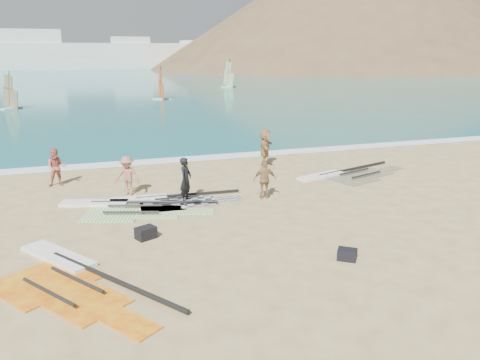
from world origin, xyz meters
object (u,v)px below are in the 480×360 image
object	(u,v)px
gear_bag_far	(347,254)
beachgoer_right	(265,147)
rig_grey	(166,201)
beachgoer_back	(265,179)
gear_bag_near	(146,233)
beachgoer_mid	(127,176)
rig_red	(68,276)
rig_orange	(346,175)
rig_green	(123,208)
person_wetsuit	(186,180)
beachgoer_left	(56,167)

from	to	relation	value
gear_bag_far	beachgoer_right	xyz separation A→B (m)	(1.91, 11.46, 0.80)
rig_grey	beachgoer_back	world-z (taller)	beachgoer_back
gear_bag_near	beachgoer_mid	world-z (taller)	beachgoer_mid
beachgoer_back	rig_red	bearing A→B (deg)	42.35
rig_grey	gear_bag_near	distance (m)	3.78
rig_grey	rig_orange	distance (m)	9.03
rig_green	rig_red	distance (m)	5.61
rig_red	beachgoer_back	size ratio (longest dim) A/B	3.93
rig_green	beachgoer_mid	distance (m)	1.95
rig_orange	rig_red	distance (m)	14.29
rig_grey	person_wetsuit	world-z (taller)	person_wetsuit
person_wetsuit	beachgoer_left	xyz separation A→B (m)	(-4.97, 3.97, -0.05)
rig_grey	beachgoer_mid	distance (m)	2.08
gear_bag_near	beachgoer_back	bearing A→B (deg)	28.25
gear_bag_near	beachgoer_back	distance (m)	5.88
rig_green	beachgoer_right	size ratio (longest dim) A/B	3.10
rig_grey	rig_red	size ratio (longest dim) A/B	0.85
gear_bag_near	gear_bag_far	size ratio (longest dim) A/B	1.12
rig_grey	rig_orange	bearing A→B (deg)	11.00
rig_grey	person_wetsuit	xyz separation A→B (m)	(0.79, -0.19, 0.85)
rig_red	beachgoer_back	distance (m)	8.94
rig_grey	beachgoer_mid	world-z (taller)	beachgoer_mid
rig_grey	beachgoer_right	distance (m)	7.53
rig_orange	person_wetsuit	bearing A→B (deg)	172.94
person_wetsuit	rig_orange	bearing A→B (deg)	-44.19
rig_orange	beachgoer_left	distance (m)	13.38
person_wetsuit	beachgoer_back	world-z (taller)	person_wetsuit
rig_red	beachgoer_mid	bearing A→B (deg)	127.38
rig_grey	beachgoer_left	size ratio (longest dim) A/B	3.13
beachgoer_mid	beachgoer_back	bearing A→B (deg)	8.37
rig_orange	person_wetsuit	size ratio (longest dim) A/B	3.41
rig_green	beachgoer_back	xyz separation A→B (m)	(5.62, -0.44, 0.74)
person_wetsuit	rig_green	bearing A→B (deg)	129.25
rig_grey	beachgoer_right	size ratio (longest dim) A/B	2.75
person_wetsuit	beachgoer_mid	distance (m)	2.65
gear_bag_far	beachgoer_left	size ratio (longest dim) A/B	0.32
beachgoer_back	beachgoer_right	bearing A→B (deg)	-102.11
rig_grey	rig_red	xyz separation A→B (m)	(-3.55, -5.65, 0.00)
gear_bag_near	beachgoer_left	size ratio (longest dim) A/B	0.36
gear_bag_far	beachgoer_left	world-z (taller)	beachgoer_left
rig_orange	gear_bag_far	distance (m)	9.60
gear_bag_far	beachgoer_left	bearing A→B (deg)	127.46
rig_grey	rig_red	distance (m)	6.68
rig_grey	beachgoer_back	bearing A→B (deg)	-8.67
beachgoer_back	beachgoer_right	world-z (taller)	beachgoer_right
rig_grey	rig_green	size ratio (longest dim) A/B	0.89
beachgoer_mid	rig_grey	bearing A→B (deg)	-15.24
rig_green	gear_bag_near	bearing A→B (deg)	-64.53
rig_grey	gear_bag_near	size ratio (longest dim) A/B	8.74
rig_green	rig_orange	bearing A→B (deg)	26.00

